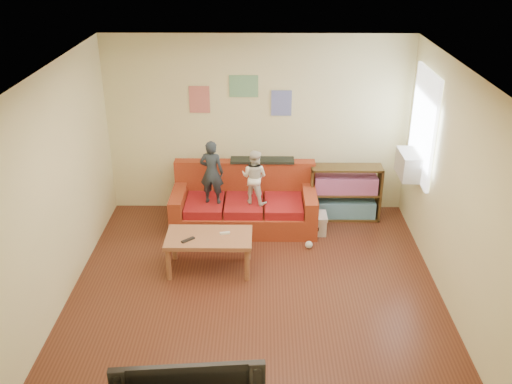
{
  "coord_description": "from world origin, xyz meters",
  "views": [
    {
      "loc": [
        0.08,
        -5.62,
        4.06
      ],
      "look_at": [
        0.0,
        0.8,
        1.05
      ],
      "focal_mm": 40.0,
      "sensor_mm": 36.0,
      "label": 1
    }
  ],
  "objects_px": {
    "bookshelf": "(345,195)",
    "file_box": "(312,223)",
    "child_a": "(212,172)",
    "child_b": "(254,177)",
    "coffee_table": "(209,241)",
    "sofa": "(244,205)"
  },
  "relations": [
    {
      "from": "child_a",
      "to": "child_b",
      "type": "xyz_separation_m",
      "value": [
        0.6,
        0.0,
        -0.07
      ]
    },
    {
      "from": "sofa",
      "to": "bookshelf",
      "type": "relative_size",
      "value": 1.99
    },
    {
      "from": "coffee_table",
      "to": "file_box",
      "type": "xyz_separation_m",
      "value": [
        1.39,
        1.0,
        -0.27
      ]
    },
    {
      "from": "child_b",
      "to": "bookshelf",
      "type": "distance_m",
      "value": 1.49
    },
    {
      "from": "bookshelf",
      "to": "file_box",
      "type": "bearing_deg",
      "value": -138.22
    },
    {
      "from": "child_a",
      "to": "bookshelf",
      "type": "relative_size",
      "value": 0.89
    },
    {
      "from": "child_a",
      "to": "bookshelf",
      "type": "height_order",
      "value": "child_a"
    },
    {
      "from": "bookshelf",
      "to": "file_box",
      "type": "height_order",
      "value": "bookshelf"
    },
    {
      "from": "sofa",
      "to": "bookshelf",
      "type": "xyz_separation_m",
      "value": [
        1.51,
        0.21,
        0.07
      ]
    },
    {
      "from": "child_a",
      "to": "child_b",
      "type": "relative_size",
      "value": 1.17
    },
    {
      "from": "child_b",
      "to": "child_a",
      "type": "bearing_deg",
      "value": 23.88
    },
    {
      "from": "child_b",
      "to": "coffee_table",
      "type": "relative_size",
      "value": 0.73
    },
    {
      "from": "child_a",
      "to": "file_box",
      "type": "xyz_separation_m",
      "value": [
        1.43,
        -0.08,
        -0.76
      ]
    },
    {
      "from": "coffee_table",
      "to": "bookshelf",
      "type": "bearing_deg",
      "value": 37.36
    },
    {
      "from": "child_b",
      "to": "file_box",
      "type": "distance_m",
      "value": 1.09
    },
    {
      "from": "child_a",
      "to": "coffee_table",
      "type": "height_order",
      "value": "child_a"
    },
    {
      "from": "child_a",
      "to": "bookshelf",
      "type": "xyz_separation_m",
      "value": [
        1.96,
        0.39,
        -0.53
      ]
    },
    {
      "from": "sofa",
      "to": "bookshelf",
      "type": "bearing_deg",
      "value": 8.08
    },
    {
      "from": "coffee_table",
      "to": "child_b",
      "type": "bearing_deg",
      "value": 62.59
    },
    {
      "from": "coffee_table",
      "to": "file_box",
      "type": "height_order",
      "value": "coffee_table"
    },
    {
      "from": "sofa",
      "to": "child_b",
      "type": "bearing_deg",
      "value": -49.26
    },
    {
      "from": "child_a",
      "to": "file_box",
      "type": "relative_size",
      "value": 2.21
    }
  ]
}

